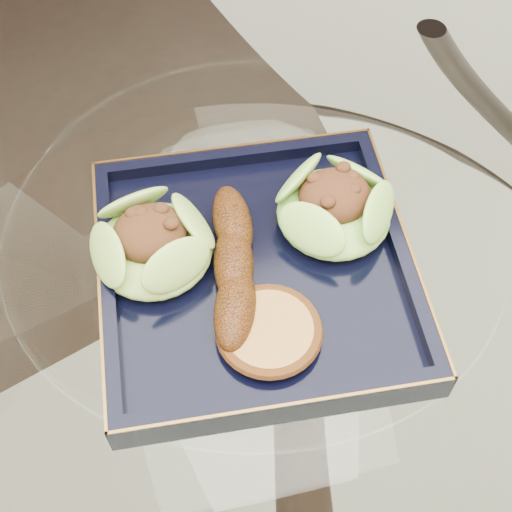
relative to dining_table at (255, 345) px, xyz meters
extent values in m
plane|color=silver|center=(0.00, 0.00, -0.60)|extent=(4.00, 4.00, 0.00)
cylinder|color=white|center=(0.00, 0.00, 0.16)|extent=(1.10, 1.10, 0.01)
torus|color=black|center=(0.00, 0.00, 0.16)|extent=(1.13, 1.13, 0.02)
torus|color=black|center=(0.00, 0.00, -0.48)|extent=(0.81, 0.81, 0.02)
cylinder|color=black|center=(0.28, 0.28, -0.22)|extent=(0.04, 0.04, 0.75)
cylinder|color=black|center=(-0.28, 0.28, -0.22)|extent=(0.04, 0.04, 0.75)
cube|color=black|center=(-0.15, 0.37, -0.10)|extent=(0.55, 0.55, 0.04)
cylinder|color=black|center=(-0.28, 0.14, -0.36)|extent=(0.03, 0.03, 0.48)
cylinder|color=black|center=(0.08, 0.24, -0.36)|extent=(0.03, 0.03, 0.48)
cylinder|color=black|center=(-0.02, 0.60, -0.36)|extent=(0.03, 0.03, 0.48)
cube|color=black|center=(0.00, -0.02, 0.17)|extent=(0.29, 0.29, 0.02)
ellipsoid|color=olive|center=(-0.09, 0.01, 0.20)|extent=(0.11, 0.11, 0.04)
ellipsoid|color=#71A931|center=(0.08, 0.01, 0.20)|extent=(0.13, 0.13, 0.04)
ellipsoid|color=#552709|center=(-0.02, -0.02, 0.20)|extent=(0.06, 0.16, 0.03)
cylinder|color=#BD7E3F|center=(-0.01, -0.09, 0.19)|extent=(0.10, 0.10, 0.01)
camera|label=1|loc=(-0.08, -0.35, 0.70)|focal=50.00mm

